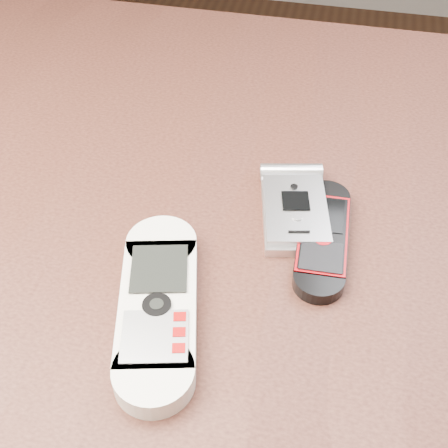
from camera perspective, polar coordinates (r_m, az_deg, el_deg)
table at (r=0.63m, az=-0.45°, el=-7.35°), size 1.20×0.80×0.75m
nokia_white at (r=0.48m, az=-6.04°, el=-7.39°), size 0.10×0.19×0.02m
nokia_black_red at (r=0.54m, az=9.02°, el=-1.19°), size 0.05×0.14×0.01m
motorola_razr at (r=0.56m, az=6.53°, el=1.36°), size 0.08×0.12×0.02m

